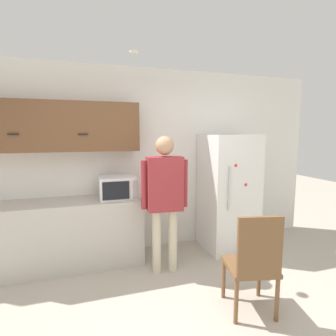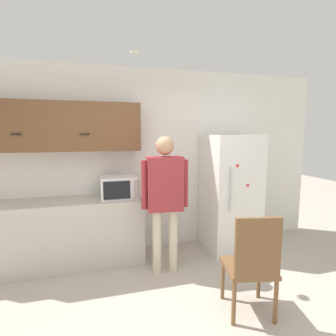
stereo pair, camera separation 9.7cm
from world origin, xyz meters
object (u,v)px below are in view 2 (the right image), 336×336
at_px(microwave, 119,187).
at_px(person, 165,191).
at_px(refrigerator, 230,192).
at_px(chair, 252,262).

distance_m(microwave, person, 0.71).
relative_size(person, refrigerator, 0.99).
bearing_deg(chair, microwave, -41.81).
xyz_separation_m(microwave, chair, (1.09, -1.52, -0.48)).
bearing_deg(person, chair, -56.80).
bearing_deg(refrigerator, person, -159.29).
bearing_deg(microwave, person, -42.55).
height_order(microwave, person, person).
distance_m(person, chair, 1.29).
height_order(refrigerator, chair, refrigerator).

